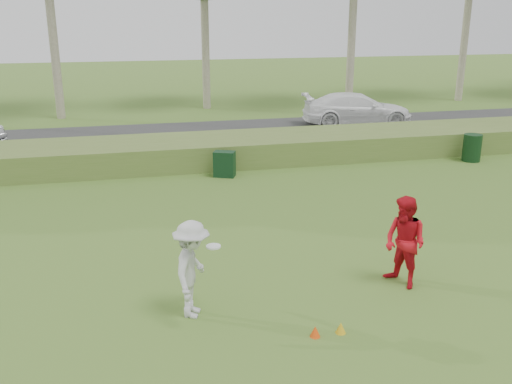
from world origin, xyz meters
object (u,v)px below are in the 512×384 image
object	(u,v)px
player_white	(192,269)
utility_cabinet	(224,164)
player_red	(405,242)
cone_orange	(315,331)
car_right	(357,109)
trash_bin	(472,148)
cone_yellow	(341,328)

from	to	relation	value
player_white	utility_cabinet	world-z (taller)	player_white
player_red	utility_cabinet	size ratio (longest dim) A/B	2.16
utility_cabinet	cone_orange	bearing A→B (deg)	-68.06
car_right	trash_bin	bearing A→B (deg)	-159.11
utility_cabinet	player_white	bearing A→B (deg)	-80.32
player_white	cone_yellow	xyz separation A→B (m)	(2.41, -1.24, -0.81)
player_red	cone_orange	world-z (taller)	player_red
car_right	player_white	bearing A→B (deg)	158.18
cone_yellow	utility_cabinet	distance (m)	10.26
player_white	cone_orange	world-z (taller)	player_white
player_white	utility_cabinet	bearing A→B (deg)	7.28
cone_orange	trash_bin	size ratio (longest dim) A/B	0.20
player_red	cone_orange	bearing A→B (deg)	-80.32
cone_orange	utility_cabinet	xyz separation A→B (m)	(0.33, 10.26, 0.34)
player_white	car_right	distance (m)	19.37
cone_yellow	utility_cabinet	world-z (taller)	utility_cabinet
player_red	cone_orange	distance (m)	2.90
utility_cabinet	car_right	xyz separation A→B (m)	(7.98, 7.42, 0.39)
player_red	car_right	world-z (taller)	player_red
player_red	utility_cabinet	world-z (taller)	player_red
player_red	cone_yellow	xyz separation A→B (m)	(-1.90, -1.43, -0.84)
player_red	cone_orange	size ratio (longest dim) A/B	9.43
player_red	utility_cabinet	bearing A→B (deg)	171.48
cone_orange	cone_yellow	distance (m)	0.47
utility_cabinet	trash_bin	size ratio (longest dim) A/B	0.86
player_white	utility_cabinet	xyz separation A→B (m)	(2.26, 9.02, -0.48)
utility_cabinet	trash_bin	bearing A→B (deg)	23.36
utility_cabinet	player_red	bearing A→B (deg)	-53.18
trash_bin	car_right	size ratio (longest dim) A/B	0.19
player_white	utility_cabinet	distance (m)	9.31
player_white	trash_bin	size ratio (longest dim) A/B	1.81
player_white	trash_bin	distance (m)	14.71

